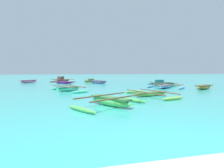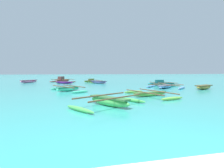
{
  "view_description": "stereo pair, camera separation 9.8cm",
  "coord_description": "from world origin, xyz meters",
  "px_view_note": "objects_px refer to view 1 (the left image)",
  "views": [
    {
      "loc": [
        -1.85,
        -1.75,
        1.7
      ],
      "look_at": [
        2.69,
        18.53,
        0.25
      ],
      "focal_mm": 28.0,
      "sensor_mm": 36.0,
      "label": 1
    },
    {
      "loc": [
        -1.75,
        -1.78,
        1.7
      ],
      "look_at": [
        2.69,
        18.53,
        0.25
      ],
      "focal_mm": 28.0,
      "sensor_mm": 36.0,
      "label": 2
    }
  ],
  "objects_px": {
    "moored_boat_5": "(28,81)",
    "moored_boat_6": "(62,80)",
    "moored_boat_2": "(110,101)",
    "moored_boat_7": "(162,84)",
    "moored_boat_1": "(204,87)",
    "moored_boat_10": "(166,86)",
    "moored_boat_9": "(93,81)",
    "moored_boat_8": "(151,94)",
    "moored_boat_0": "(98,82)",
    "moored_boat_4": "(68,89)",
    "moored_boat_3": "(64,82)"
  },
  "relations": [
    {
      "from": "moored_boat_2",
      "to": "moored_boat_6",
      "type": "relative_size",
      "value": 0.97
    },
    {
      "from": "moored_boat_2",
      "to": "moored_boat_7",
      "type": "xyz_separation_m",
      "value": [
        9.09,
        11.47,
        -0.0
      ]
    },
    {
      "from": "moored_boat_0",
      "to": "moored_boat_4",
      "type": "bearing_deg",
      "value": -56.41
    },
    {
      "from": "moored_boat_2",
      "to": "moored_boat_9",
      "type": "height_order",
      "value": "moored_boat_9"
    },
    {
      "from": "moored_boat_5",
      "to": "moored_boat_6",
      "type": "height_order",
      "value": "moored_boat_6"
    },
    {
      "from": "moored_boat_5",
      "to": "moored_boat_6",
      "type": "xyz_separation_m",
      "value": [
        5.05,
        0.28,
        0.08
      ]
    },
    {
      "from": "moored_boat_8",
      "to": "moored_boat_9",
      "type": "relative_size",
      "value": 0.99
    },
    {
      "from": "moored_boat_1",
      "to": "moored_boat_3",
      "type": "height_order",
      "value": "moored_boat_1"
    },
    {
      "from": "moored_boat_3",
      "to": "moored_boat_10",
      "type": "bearing_deg",
      "value": -5.54
    },
    {
      "from": "moored_boat_4",
      "to": "moored_boat_6",
      "type": "bearing_deg",
      "value": 64.55
    },
    {
      "from": "moored_boat_1",
      "to": "moored_boat_2",
      "type": "distance_m",
      "value": 12.34
    },
    {
      "from": "moored_boat_7",
      "to": "moored_boat_10",
      "type": "height_order",
      "value": "moored_boat_7"
    },
    {
      "from": "moored_boat_4",
      "to": "moored_boat_9",
      "type": "relative_size",
      "value": 0.94
    },
    {
      "from": "moored_boat_6",
      "to": "moored_boat_10",
      "type": "height_order",
      "value": "moored_boat_6"
    },
    {
      "from": "moored_boat_5",
      "to": "moored_boat_8",
      "type": "xyz_separation_m",
      "value": [
        12.1,
        -17.85,
        -0.08
      ]
    },
    {
      "from": "moored_boat_5",
      "to": "moored_boat_7",
      "type": "xyz_separation_m",
      "value": [
        17.65,
        -9.26,
        -0.01
      ]
    },
    {
      "from": "moored_boat_4",
      "to": "moored_boat_1",
      "type": "bearing_deg",
      "value": -36.35
    },
    {
      "from": "moored_boat_1",
      "to": "moored_boat_8",
      "type": "xyz_separation_m",
      "value": [
        -7.15,
        -3.3,
        -0.07
      ]
    },
    {
      "from": "moored_boat_4",
      "to": "moored_boat_5",
      "type": "bearing_deg",
      "value": 84.56
    },
    {
      "from": "moored_boat_4",
      "to": "moored_boat_8",
      "type": "relative_size",
      "value": 0.95
    },
    {
      "from": "moored_boat_4",
      "to": "moored_boat_10",
      "type": "relative_size",
      "value": 1.01
    },
    {
      "from": "moored_boat_2",
      "to": "moored_boat_6",
      "type": "distance_m",
      "value": 21.31
    },
    {
      "from": "moored_boat_3",
      "to": "moored_boat_7",
      "type": "xyz_separation_m",
      "value": [
        12.17,
        -6.32,
        0.07
      ]
    },
    {
      "from": "moored_boat_6",
      "to": "moored_boat_4",
      "type": "bearing_deg",
      "value": -141.84
    },
    {
      "from": "moored_boat_1",
      "to": "moored_boat_10",
      "type": "relative_size",
      "value": 0.56
    },
    {
      "from": "moored_boat_3",
      "to": "moored_boat_2",
      "type": "bearing_deg",
      "value": -44.36
    },
    {
      "from": "moored_boat_2",
      "to": "moored_boat_5",
      "type": "height_order",
      "value": "moored_boat_2"
    },
    {
      "from": "moored_boat_2",
      "to": "moored_boat_5",
      "type": "relative_size",
      "value": 1.54
    },
    {
      "from": "moored_boat_7",
      "to": "moored_boat_4",
      "type": "bearing_deg",
      "value": -167.04
    },
    {
      "from": "moored_boat_0",
      "to": "moored_boat_3",
      "type": "bearing_deg",
      "value": -133.16
    },
    {
      "from": "moored_boat_9",
      "to": "moored_boat_10",
      "type": "xyz_separation_m",
      "value": [
        6.35,
        -11.7,
        -0.02
      ]
    },
    {
      "from": "moored_boat_6",
      "to": "moored_boat_8",
      "type": "bearing_deg",
      "value": -126.07
    },
    {
      "from": "moored_boat_3",
      "to": "moored_boat_9",
      "type": "distance_m",
      "value": 4.98
    },
    {
      "from": "moored_boat_9",
      "to": "moored_boat_8",
      "type": "bearing_deg",
      "value": -88.87
    },
    {
      "from": "moored_boat_1",
      "to": "moored_boat_9",
      "type": "bearing_deg",
      "value": 101.4
    },
    {
      "from": "moored_boat_2",
      "to": "moored_boat_5",
      "type": "xyz_separation_m",
      "value": [
        -8.56,
        20.73,
        0.01
      ]
    },
    {
      "from": "moored_boat_7",
      "to": "moored_boat_6",
      "type": "bearing_deg",
      "value": 136.04
    },
    {
      "from": "moored_boat_7",
      "to": "moored_boat_3",
      "type": "bearing_deg",
      "value": 145.72
    },
    {
      "from": "moored_boat_5",
      "to": "moored_boat_2",
      "type": "bearing_deg",
      "value": -119.46
    },
    {
      "from": "moored_boat_0",
      "to": "moored_boat_8",
      "type": "relative_size",
      "value": 0.7
    },
    {
      "from": "moored_boat_9",
      "to": "moored_boat_3",
      "type": "bearing_deg",
      "value": -160.31
    },
    {
      "from": "moored_boat_0",
      "to": "moored_boat_4",
      "type": "distance_m",
      "value": 10.38
    },
    {
      "from": "moored_boat_9",
      "to": "moored_boat_10",
      "type": "distance_m",
      "value": 13.31
    },
    {
      "from": "moored_boat_1",
      "to": "moored_boat_8",
      "type": "bearing_deg",
      "value": -177.75
    },
    {
      "from": "moored_boat_3",
      "to": "moored_boat_5",
      "type": "bearing_deg",
      "value": -172.35
    },
    {
      "from": "moored_boat_8",
      "to": "moored_boat_9",
      "type": "distance_m",
      "value": 17.2
    },
    {
      "from": "moored_boat_6",
      "to": "moored_boat_2",
      "type": "bearing_deg",
      "value": -137.82
    },
    {
      "from": "moored_boat_4",
      "to": "moored_boat_5",
      "type": "relative_size",
      "value": 1.58
    },
    {
      "from": "moored_boat_0",
      "to": "moored_boat_10",
      "type": "xyz_separation_m",
      "value": [
        5.97,
        -8.74,
        -0.05
      ]
    },
    {
      "from": "moored_boat_0",
      "to": "moored_boat_8",
      "type": "distance_m",
      "value": 14.21
    }
  ]
}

